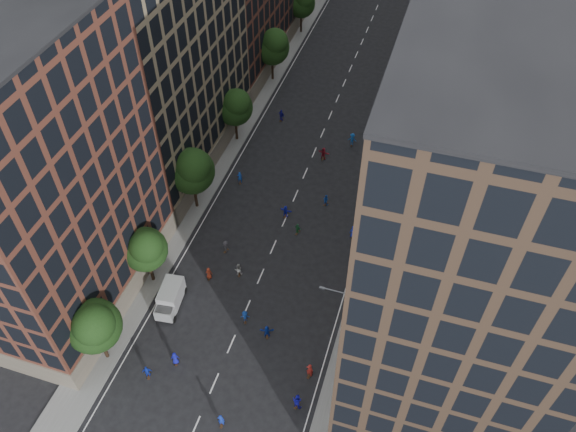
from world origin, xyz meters
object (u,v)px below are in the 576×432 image
object	(u,v)px
streetlamp_far	(400,117)
skater_0	(175,358)
streetlamp_near	(341,317)
cargo_van	(170,298)
skater_2	(297,401)
skater_1	(221,420)

from	to	relation	value
streetlamp_far	skater_0	xyz separation A→B (m)	(-14.80, -39.56, -4.36)
streetlamp_near	cargo_van	xyz separation A→B (m)	(-18.18, -0.47, -3.88)
streetlamp_far	skater_0	bearing A→B (deg)	-110.50
skater_0	skater_2	bearing A→B (deg)	152.96
skater_0	cargo_van	bearing A→B (deg)	-84.81
streetlamp_near	streetlamp_far	world-z (taller)	same
cargo_van	skater_2	size ratio (longest dim) A/B	2.49
skater_2	cargo_van	bearing A→B (deg)	-6.55
streetlamp_far	skater_2	distance (m)	40.54
skater_1	skater_2	xyz separation A→B (m)	(6.04, 3.73, 0.11)
cargo_van	skater_2	bearing A→B (deg)	-29.77
cargo_van	skater_2	world-z (taller)	cargo_van
cargo_van	skater_0	bearing A→B (deg)	-67.75
streetlamp_near	skater_0	world-z (taller)	streetlamp_near
skater_0	skater_2	xyz separation A→B (m)	(12.66, -0.70, 0.16)
skater_1	streetlamp_far	bearing A→B (deg)	-110.61
skater_1	skater_0	bearing A→B (deg)	-43.91
streetlamp_near	skater_0	size ratio (longest dim) A/B	5.61
streetlamp_near	skater_1	bearing A→B (deg)	-126.61
streetlamp_far	skater_0	world-z (taller)	streetlamp_far
streetlamp_near	skater_2	world-z (taller)	streetlamp_near
streetlamp_near	streetlamp_far	size ratio (longest dim) A/B	1.00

